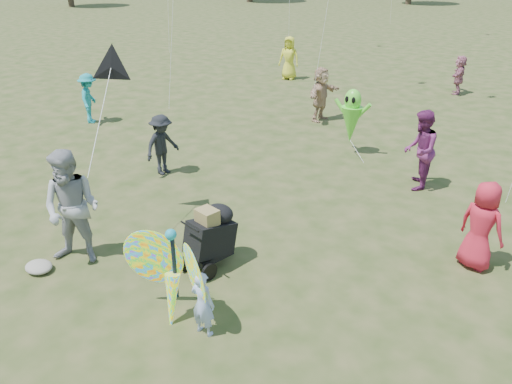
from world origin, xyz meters
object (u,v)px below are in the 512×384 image
Objects in this scene: butterfly_kite at (173,276)px; crowd_b at (162,145)px; crowd_a at (482,226)px; crowd_i at (89,98)px; adult_man at (72,208)px; child_girl at (203,304)px; crowd_g at (289,58)px; crowd_e at (420,150)px; jogging_stroller at (212,233)px; crowd_j at (459,75)px; alien_kite at (351,118)px; crowd_d at (321,94)px.

crowd_b is at bearing 134.85° from butterfly_kite.
crowd_i is at bearing 10.69° from crowd_a.
adult_man is 1.30× the size of crowd_a.
child_girl is 0.57× the size of crowd_g.
crowd_e is 1.17× the size of crowd_i.
crowd_g is 1.60× the size of jogging_stroller.
crowd_b is at bearing -43.68° from child_girl.
child_girl is 15.84m from crowd_j.
alien_kite is at bearing 104.94° from jogging_stroller.
crowd_g reaches higher than jogging_stroller.
crowd_j reaches higher than jogging_stroller.
crowd_e is 10.10m from crowd_i.
crowd_e is at bearing -125.17° from crowd_d.
alien_kite reaches higher than crowd_a.
jogging_stroller is at bearing -120.29° from crowd_b.
adult_man is 2.35m from jogging_stroller.
adult_man is 3.92m from crowd_b.
crowd_j is 0.82× the size of butterfly_kite.
child_girl is 7.74m from alien_kite.
adult_man is at bearing -18.01° from crowd_j.
crowd_j is (-1.37, 9.36, -0.18)m from crowd_e.
crowd_d is 5.94m from crowd_g.
crowd_d is 0.96× the size of crowd_g.
crowd_d reaches higher than crowd_a.
crowd_a is 3.20m from crowd_e.
crowd_b is (-1.44, 3.64, -0.28)m from adult_man.
crowd_b is 0.84× the size of butterfly_kite.
crowd_i is (-10.07, -0.81, -0.13)m from crowd_e.
adult_man is at bearing -85.27° from crowd_g.
crowd_b is at bearing 172.89° from crowd_d.
alien_kite is (5.82, -6.79, 0.09)m from crowd_g.
butterfly_kite is 7.61m from alien_kite.
crowd_b is at bearing 156.88° from jogging_stroller.
adult_man reaches higher than crowd_b.
crowd_e reaches higher than butterfly_kite.
adult_man is at bearing -169.39° from crowd_i.
alien_kite is (-3.99, 3.77, 0.19)m from crowd_a.
crowd_b is 5.06m from crowd_i.
child_girl is at bearing -4.63° from butterfly_kite.
crowd_d reaches higher than crowd_b.
crowd_d is 0.98× the size of alien_kite.
crowd_d reaches higher than child_girl.
child_girl is 0.56× the size of crowd_e.
crowd_g is (-9.81, 10.56, 0.11)m from crowd_a.
crowd_b is 1.32× the size of jogging_stroller.
crowd_a is at bearing -43.37° from alien_kite.
jogging_stroller is (1.99, 1.17, -0.40)m from adult_man.
alien_kite is (-2.16, 1.16, 0.07)m from crowd_e.
butterfly_kite is (-1.50, -6.42, -0.20)m from crowd_e.
crowd_j is (-0.43, 15.83, 0.21)m from child_girl.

